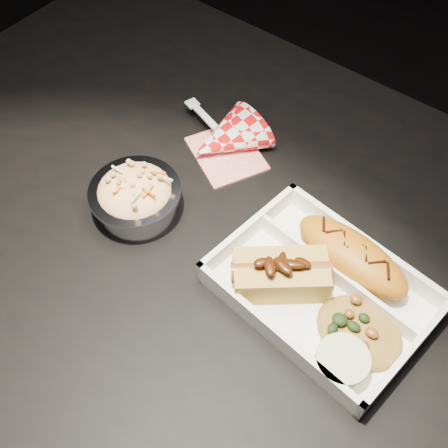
{
  "coord_description": "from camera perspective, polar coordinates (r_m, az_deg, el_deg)",
  "views": [
    {
      "loc": [
        0.26,
        -0.34,
        1.36
      ],
      "look_at": [
        0.01,
        -0.02,
        0.81
      ],
      "focal_mm": 45.0,
      "sensor_mm": 36.0,
      "label": 1
    }
  ],
  "objects": [
    {
      "name": "floor",
      "position": [
        1.45,
        0.28,
        -19.16
      ],
      "size": [
        4.0,
        4.0,
        0.05
      ],
      "primitive_type": "cube",
      "color": "black",
      "rests_on": "ground"
    },
    {
      "name": "dining_table",
      "position": [
        0.82,
        0.46,
        -5.0
      ],
      "size": [
        1.2,
        0.8,
        0.75
      ],
      "color": "black",
      "rests_on": "ground"
    },
    {
      "name": "food_tray",
      "position": [
        0.7,
        9.88,
        -6.78
      ],
      "size": [
        0.27,
        0.21,
        0.04
      ],
      "rotation": [
        0.0,
        0.0,
        -0.12
      ],
      "color": "white",
      "rests_on": "dining_table"
    },
    {
      "name": "fried_pastry",
      "position": [
        0.71,
        12.87,
        -3.16
      ],
      "size": [
        0.17,
        0.08,
        0.05
      ],
      "primitive_type": "ellipsoid",
      "rotation": [
        0.0,
        0.0,
        -0.12
      ],
      "color": "#B66812",
      "rests_on": "food_tray"
    },
    {
      "name": "hotdog",
      "position": [
        0.68,
        5.79,
        -4.98
      ],
      "size": [
        0.12,
        0.12,
        0.06
      ],
      "rotation": [
        0.0,
        0.0,
        0.69
      ],
      "color": "gold",
      "rests_on": "food_tray"
    },
    {
      "name": "fried_rice_mound",
      "position": [
        0.67,
        13.77,
        -10.17
      ],
      "size": [
        0.12,
        0.1,
        0.03
      ],
      "primitive_type": "ellipsoid",
      "rotation": [
        0.0,
        0.0,
        -0.12
      ],
      "color": "#A4792F",
      "rests_on": "food_tray"
    },
    {
      "name": "cupcake_liner",
      "position": [
        0.65,
        11.83,
        -13.68
      ],
      "size": [
        0.06,
        0.06,
        0.03
      ],
      "primitive_type": "cylinder",
      "color": "beige",
      "rests_on": "food_tray"
    },
    {
      "name": "foil_coleslaw_cup",
      "position": [
        0.76,
        -8.98,
        2.89
      ],
      "size": [
        0.12,
        0.12,
        0.07
      ],
      "color": "silver",
      "rests_on": "dining_table"
    },
    {
      "name": "napkin_fork",
      "position": [
        0.84,
        0.13,
        8.55
      ],
      "size": [
        0.18,
        0.14,
        0.1
      ],
      "rotation": [
        0.0,
        0.0,
        -0.3
      ],
      "color": "red",
      "rests_on": "dining_table"
    }
  ]
}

